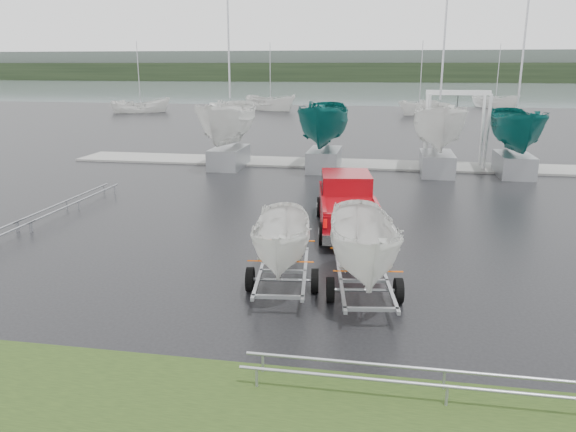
{
  "coord_description": "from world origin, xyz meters",
  "views": [
    {
      "loc": [
        2.86,
        -18.18,
        5.42
      ],
      "look_at": [
        0.12,
        -2.8,
        1.2
      ],
      "focal_mm": 35.0,
      "sensor_mm": 36.0,
      "label": 1
    }
  ],
  "objects": [
    {
      "name": "moored_boat_0",
      "position": [
        -25.74,
        44.26,
        0.0
      ],
      "size": [
        3.57,
        3.54,
        11.42
      ],
      "rotation": [
        0.0,
        0.0,
        2.09
      ],
      "color": "silver",
      "rests_on": "ground"
    },
    {
      "name": "keelboat_3",
      "position": [
        9.15,
        11.3,
        3.6
      ],
      "size": [
        2.28,
        3.2,
        10.44
      ],
      "color": "#92949A",
      "rests_on": "ground"
    },
    {
      "name": "dock",
      "position": [
        0.0,
        13.0,
        0.05
      ],
      "size": [
        30.0,
        3.0,
        0.12
      ],
      "primitive_type": "cube",
      "color": "gray",
      "rests_on": "ground"
    },
    {
      "name": "trailer_parked",
      "position": [
        0.43,
        -5.29,
        2.33
      ],
      "size": [
        1.84,
        3.71,
        4.26
      ],
      "rotation": [
        0.0,
        0.0,
        0.11
      ],
      "color": "#92949A",
      "rests_on": "ground"
    },
    {
      "name": "moored_boat_1",
      "position": [
        -11.55,
        50.42,
        0.0
      ],
      "size": [
        4.29,
        4.26,
        12.04
      ],
      "rotation": [
        0.0,
        0.0,
        0.98
      ],
      "color": "silver",
      "rests_on": "ground"
    },
    {
      "name": "boat_hoist",
      "position": [
        6.39,
        13.0,
        2.67
      ],
      "size": [
        3.3,
        2.18,
        4.12
      ],
      "color": "silver",
      "rests_on": "ground"
    },
    {
      "name": "pickup_truck",
      "position": [
        1.58,
        0.48,
        0.92
      ],
      "size": [
        2.55,
        5.53,
        1.77
      ],
      "rotation": [
        0.0,
        0.0,
        0.14
      ],
      "color": "maroon",
      "rests_on": "ground"
    },
    {
      "name": "mast_rack_0",
      "position": [
        -9.0,
        1.0,
        0.35
      ],
      "size": [
        0.56,
        6.5,
        0.06
      ],
      "rotation": [
        0.0,
        0.0,
        1.57
      ],
      "color": "#92949A",
      "rests_on": "ground"
    },
    {
      "name": "keelboat_2",
      "position": [
        5.36,
        11.0,
        4.04
      ],
      "size": [
        2.54,
        3.2,
        10.71
      ],
      "color": "#92949A",
      "rests_on": "ground"
    },
    {
      "name": "treeline",
      "position": [
        0.0,
        170.0,
        3.0
      ],
      "size": [
        300.0,
        8.0,
        6.0
      ],
      "primitive_type": "cube",
      "color": "black",
      "rests_on": "ground"
    },
    {
      "name": "moored_boat_3",
      "position": [
        16.4,
        59.54,
        0.0
      ],
      "size": [
        3.99,
        4.0,
        11.72
      ],
      "rotation": [
        0.0,
        0.0,
        0.69
      ],
      "color": "silver",
      "rests_on": "ground"
    },
    {
      "name": "keelboat_0",
      "position": [
        -5.59,
        11.0,
        3.99
      ],
      "size": [
        2.51,
        3.2,
        10.68
      ],
      "color": "#92949A",
      "rests_on": "ground"
    },
    {
      "name": "far_hill",
      "position": [
        0.0,
        178.0,
        5.0
      ],
      "size": [
        300.0,
        6.0,
        10.0
      ],
      "primitive_type": "cube",
      "color": "#4C5651",
      "rests_on": "ground"
    },
    {
      "name": "ground_plane",
      "position": [
        0.0,
        0.0,
        0.0
      ],
      "size": [
        120.0,
        120.0,
        0.0
      ],
      "primitive_type": "plane",
      "color": "black",
      "rests_on": "ground"
    },
    {
      "name": "moored_boat_2",
      "position": [
        6.16,
        47.57,
        0.0
      ],
      "size": [
        3.59,
        3.6,
        11.37
      ],
      "rotation": [
        0.0,
        0.0,
        5.65
      ],
      "color": "silver",
      "rests_on": "ground"
    },
    {
      "name": "grass_verge",
      "position": [
        0.0,
        -11.0,
        0.0
      ],
      "size": [
        40.0,
        40.0,
        0.0
      ],
      "primitive_type": "plane",
      "color": "black",
      "rests_on": "ground"
    },
    {
      "name": "keelboat_1",
      "position": [
        -0.42,
        11.2,
        3.95
      ],
      "size": [
        2.49,
        3.2,
        7.71
      ],
      "color": "#92949A",
      "rests_on": "ground"
    },
    {
      "name": "mast_rack_2",
      "position": [
        4.0,
        -9.5,
        0.35
      ],
      "size": [
        7.0,
        0.56,
        0.06
      ],
      "color": "#92949A",
      "rests_on": "ground"
    },
    {
      "name": "lake",
      "position": [
        0.0,
        100.0,
        -0.01
      ],
      "size": [
        300.0,
        300.0,
        0.0
      ],
      "primitive_type": "plane",
      "color": "gray",
      "rests_on": "ground"
    },
    {
      "name": "trailer_hitched",
      "position": [
        2.45,
        -5.59,
        2.58
      ],
      "size": [
        1.86,
        3.73,
        4.75
      ],
      "rotation": [
        0.0,
        0.0,
        0.14
      ],
      "color": "#92949A",
      "rests_on": "ground"
    }
  ]
}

